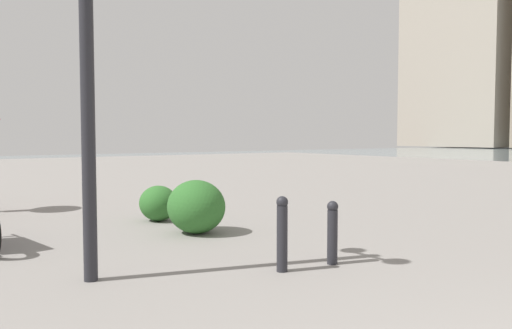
# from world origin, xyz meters

# --- Properties ---
(building_highrise) EXTENTS (15.42, 10.93, 30.80)m
(building_highrise) POSITION_xyz_m (42.90, -64.44, 15.40)
(building_highrise) COLOR #9E9384
(building_highrise) RESTS_ON ground
(lamppost) EXTENTS (0.98, 0.28, 4.27)m
(lamppost) POSITION_xyz_m (5.07, 1.32, 2.82)
(lamppost) COLOR #232328
(lamppost) RESTS_ON ground
(bollard_near) EXTENTS (0.13, 0.13, 0.74)m
(bollard_near) POSITION_xyz_m (4.14, -1.17, 0.38)
(bollard_near) COLOR #232328
(bollard_near) RESTS_ON ground
(bollard_mid) EXTENTS (0.13, 0.13, 0.83)m
(bollard_mid) POSITION_xyz_m (4.22, -0.50, 0.43)
(bollard_mid) COLOR #232328
(bollard_mid) RESTS_ON ground
(shrub_low) EXTENTS (0.96, 0.86, 0.81)m
(shrub_low) POSITION_xyz_m (6.69, -0.76, 0.41)
(shrub_low) COLOR #2D6628
(shrub_low) RESTS_ON ground
(shrub_round) EXTENTS (0.73, 0.65, 0.62)m
(shrub_round) POSITION_xyz_m (8.07, -0.76, 0.31)
(shrub_round) COLOR #2D6628
(shrub_round) RESTS_ON ground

